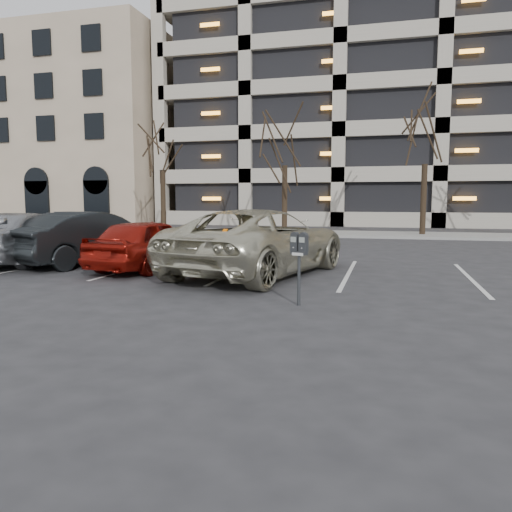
% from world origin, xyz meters
% --- Properties ---
extents(ground, '(140.00, 140.00, 0.00)m').
position_xyz_m(ground, '(0.00, 0.00, 0.00)').
color(ground, '#28282B').
rests_on(ground, ground).
extents(sidewalk, '(80.00, 4.00, 0.12)m').
position_xyz_m(sidewalk, '(0.00, 16.00, 0.06)').
color(sidewalk, gray).
rests_on(sidewalk, ground).
extents(stall_lines, '(16.90, 5.20, 0.00)m').
position_xyz_m(stall_lines, '(-1.40, 2.30, 0.01)').
color(stall_lines, silver).
rests_on(stall_lines, ground).
extents(office_building, '(26.00, 16.20, 15.00)m').
position_xyz_m(office_building, '(-28.00, 29.92, 7.49)').
color(office_building, tan).
rests_on(office_building, ground).
extents(tree_a, '(3.37, 3.37, 7.66)m').
position_xyz_m(tree_a, '(-10.00, 16.00, 5.53)').
color(tree_a, black).
rests_on(tree_a, ground).
extents(tree_b, '(3.53, 3.53, 8.02)m').
position_xyz_m(tree_b, '(-3.00, 16.00, 5.80)').
color(tree_b, black).
rests_on(tree_b, ground).
extents(tree_c, '(3.48, 3.48, 7.92)m').
position_xyz_m(tree_c, '(4.00, 16.00, 5.72)').
color(tree_c, black).
rests_on(tree_c, ground).
extents(parking_meter, '(0.34, 0.23, 1.25)m').
position_xyz_m(parking_meter, '(0.84, -1.65, 0.96)').
color(parking_meter, black).
rests_on(parking_meter, ground).
extents(suv_silver, '(4.01, 6.24, 1.61)m').
position_xyz_m(suv_silver, '(-0.72, 1.71, 0.80)').
color(suv_silver, beige).
rests_on(suv_silver, ground).
extents(car_red, '(2.05, 4.12, 1.35)m').
position_xyz_m(car_red, '(-3.77, 1.84, 0.67)').
color(car_red, maroon).
rests_on(car_red, ground).
extents(car_dark, '(3.13, 4.80, 1.49)m').
position_xyz_m(car_dark, '(-5.79, 2.37, 0.75)').
color(car_dark, black).
rests_on(car_dark, ground).
extents(car_silver, '(2.71, 5.26, 1.46)m').
position_xyz_m(car_silver, '(-7.84, 2.20, 0.73)').
color(car_silver, '#989B9F').
rests_on(car_silver, ground).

